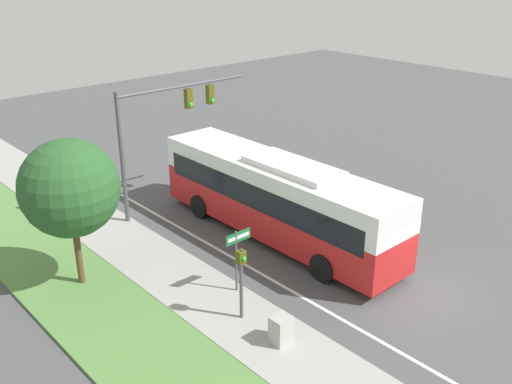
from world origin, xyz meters
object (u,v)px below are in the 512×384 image
pedestrian_signal (241,273)px  signal_gantry (163,121)px  bus (277,195)px  utility_cabinet (281,330)px  street_sign (237,251)px

pedestrian_signal → signal_gantry: bearing=70.4°
bus → utility_cabinet: size_ratio=13.43×
bus → pedestrian_signal: bearing=-144.6°
utility_cabinet → bus: bearing=47.1°
street_sign → utility_cabinet: size_ratio=2.72×
pedestrian_signal → utility_cabinet: size_ratio=2.89×
pedestrian_signal → street_sign: pedestrian_signal is taller
bus → street_sign: 4.66m
signal_gantry → street_sign: 8.47m
bus → street_sign: bearing=-151.2°
pedestrian_signal → street_sign: size_ratio=1.06×
bus → utility_cabinet: bus is taller
bus → pedestrian_signal: (-5.09, -3.62, -0.15)m
bus → utility_cabinet: bearing=-132.9°
bus → signal_gantry: signal_gantry is taller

